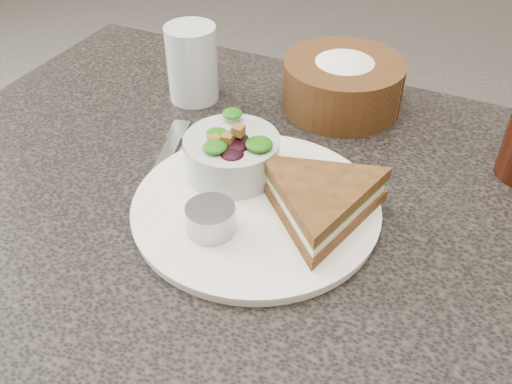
{
  "coord_description": "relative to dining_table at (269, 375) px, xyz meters",
  "views": [
    {
      "loc": [
        0.21,
        -0.49,
        1.2
      ],
      "look_at": [
        -0.01,
        -0.03,
        0.78
      ],
      "focal_mm": 40.0,
      "sensor_mm": 36.0,
      "label": 1
    }
  ],
  "objects": [
    {
      "name": "fork",
      "position": [
        -0.15,
        -0.01,
        0.38
      ],
      "size": [
        0.07,
        0.19,
        0.01
      ],
      "primitive_type": "cube",
      "rotation": [
        0.0,
        0.0,
        0.29
      ],
      "color": "#B3B5B9",
      "rests_on": "dining_table"
    },
    {
      "name": "sandwich",
      "position": [
        0.07,
        -0.02,
        0.41
      ],
      "size": [
        0.25,
        0.25,
        0.05
      ],
      "primitive_type": null,
      "rotation": [
        0.0,
        0.0,
        -0.78
      ],
      "color": "brown",
      "rests_on": "dinner_plate"
    },
    {
      "name": "bread_basket",
      "position": [
        0.0,
        0.24,
        0.42
      ],
      "size": [
        0.19,
        0.19,
        0.1
      ],
      "primitive_type": null,
      "rotation": [
        0.0,
        0.0,
        -0.06
      ],
      "color": "brown",
      "rests_on": "dining_table"
    },
    {
      "name": "dining_table",
      "position": [
        0.0,
        0.0,
        0.0
      ],
      "size": [
        1.0,
        0.7,
        0.75
      ],
      "primitive_type": "cube",
      "color": "black",
      "rests_on": "floor"
    },
    {
      "name": "orange_wedge",
      "position": [
        0.03,
        0.04,
        0.4
      ],
      "size": [
        0.09,
        0.09,
        0.03
      ],
      "primitive_type": "cone",
      "rotation": [
        0.0,
        0.0,
        0.58
      ],
      "color": "orange",
      "rests_on": "dinner_plate"
    },
    {
      "name": "knife",
      "position": [
        -0.14,
        0.0,
        0.38
      ],
      "size": [
        0.06,
        0.19,
        0.0
      ],
      "primitive_type": "cube",
      "rotation": [
        0.0,
        0.0,
        0.24
      ],
      "color": "#ABAFB3",
      "rests_on": "dining_table"
    },
    {
      "name": "water_glass",
      "position": [
        -0.21,
        0.17,
        0.43
      ],
      "size": [
        0.09,
        0.09,
        0.11
      ],
      "primitive_type": "cylinder",
      "rotation": [
        0.0,
        0.0,
        0.14
      ],
      "color": "silver",
      "rests_on": "dining_table"
    },
    {
      "name": "salad_bowl",
      "position": [
        -0.06,
        0.01,
        0.42
      ],
      "size": [
        0.13,
        0.13,
        0.07
      ],
      "primitive_type": null,
      "rotation": [
        0.0,
        0.0,
        -0.08
      ],
      "color": "#ACB4B0",
      "rests_on": "dinner_plate"
    },
    {
      "name": "dressing_ramekin",
      "position": [
        -0.03,
        -0.09,
        0.4
      ],
      "size": [
        0.07,
        0.07,
        0.03
      ],
      "primitive_type": "cylinder",
      "rotation": [
        0.0,
        0.0,
        -0.36
      ],
      "color": "#949599",
      "rests_on": "dinner_plate"
    },
    {
      "name": "dinner_plate",
      "position": [
        -0.01,
        -0.03,
        0.38
      ],
      "size": [
        0.29,
        0.29,
        0.01
      ],
      "primitive_type": "cylinder",
      "color": "white",
      "rests_on": "dining_table"
    }
  ]
}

